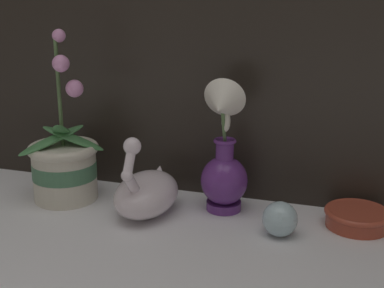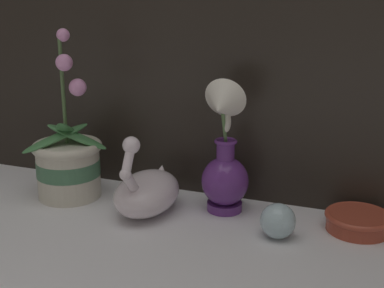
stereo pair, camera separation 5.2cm
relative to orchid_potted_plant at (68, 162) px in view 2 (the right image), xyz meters
The scene contains 6 objects.
ground_plane 0.35m from the orchid_potted_plant, 20.94° to the right, with size 2.80×2.80×0.00m, color white.
orchid_potted_plant is the anchor object (origin of this frame).
swan_figurine 0.20m from the orchid_potted_plant, ahead, with size 0.12×0.21×0.18m.
blue_vase 0.35m from the orchid_potted_plant, ahead, with size 0.10×0.12×0.28m.
glass_sphere 0.48m from the orchid_potted_plant, ahead, with size 0.07×0.07×0.07m.
amber_dish 0.61m from the orchid_potted_plant, ahead, with size 0.13×0.13×0.03m.
Camera 2 is at (0.32, -0.81, 0.45)m, focal length 50.00 mm.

